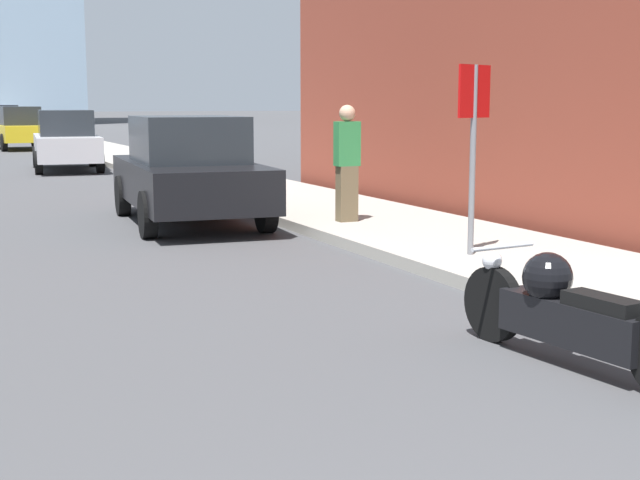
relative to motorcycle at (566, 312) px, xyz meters
The scene contains 8 objects.
sidewalk 35.76m from the motorcycle, 86.61° to the left, with size 2.70×240.00×0.15m.
motorcycle is the anchor object (origin of this frame).
parked_car_black 8.72m from the motorcycle, 92.60° to the left, with size 2.21×4.63×1.70m.
parked_car_silver 21.19m from the motorcycle, 91.36° to the left, with size 2.11×4.59×1.71m.
parked_car_yellow 33.76m from the motorcycle, 91.00° to the left, with size 2.05×4.38×1.76m.
parked_car_blue 45.45m from the motorcycle, 90.53° to the left, with size 2.19×4.41×1.80m.
stop_sign 4.16m from the motorcycle, 66.55° to the left, with size 0.57×0.26×2.19m.
pedestrian 7.09m from the motorcycle, 77.49° to the left, with size 0.36×0.24×1.73m.
Camera 1 is at (-1.37, -0.77, 1.91)m, focal length 50.00 mm.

